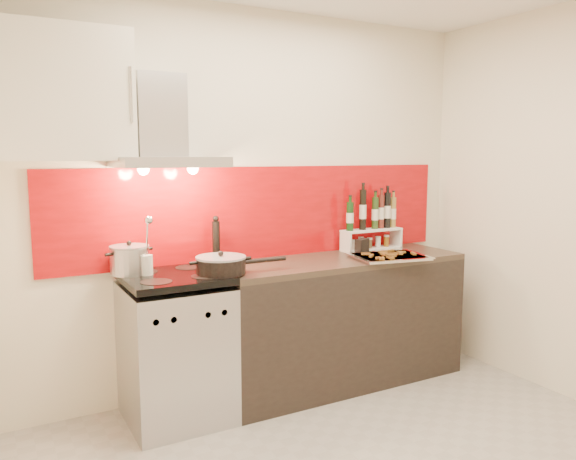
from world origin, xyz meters
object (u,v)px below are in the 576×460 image
range_stove (176,349)px  saute_pan (222,265)px  baking_tray (389,256)px  counter (339,320)px  stock_pot (130,260)px  pepper_mill (216,241)px

range_stove → saute_pan: bearing=-23.9°
saute_pan → baking_tray: (1.23, -0.06, -0.05)m
range_stove → saute_pan: (0.26, -0.12, 0.52)m
baking_tray → saute_pan: bearing=177.3°
range_stove → baking_tray: 1.57m
counter → stock_pot: 1.54m
pepper_mill → range_stove: bearing=-150.2°
range_stove → saute_pan: size_ratio=1.55×
saute_pan → pepper_mill: bearing=74.4°
range_stove → counter: (1.20, 0.00, 0.01)m
stock_pot → baking_tray: bearing=-10.6°
baking_tray → range_stove: bearing=173.4°
counter → pepper_mill: (-0.85, 0.20, 0.61)m
range_stove → saute_pan: 0.60m
saute_pan → range_stove: bearing=156.1°
range_stove → pepper_mill: bearing=29.8°
range_stove → pepper_mill: size_ratio=2.79×
pepper_mill → baking_tray: bearing=-18.1°
saute_pan → pepper_mill: size_ratio=1.80×
counter → baking_tray: baking_tray is taller
saute_pan → stock_pot: bearing=151.7°
counter → stock_pot: size_ratio=7.70×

